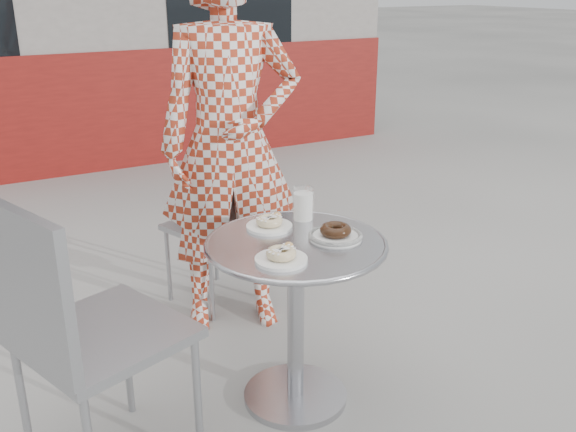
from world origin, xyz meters
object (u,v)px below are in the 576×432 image
milk_cup (303,205)px  plate_near (282,256)px  plate_far (270,223)px  plate_checker (335,234)px  bistro_table (296,283)px  chair_left (105,390)px  seated_person (230,144)px  chair_far (215,256)px

milk_cup → plate_near: bearing=-130.6°
plate_far → plate_checker: bearing=-52.5°
plate_near → milk_cup: milk_cup is taller
bistro_table → plate_checker: plate_checker is taller
chair_left → seated_person: seated_person is taller
chair_left → plate_near: chair_left is taller
plate_far → chair_left: bearing=-165.0°
chair_far → chair_left: 1.23m
chair_far → plate_far: bearing=64.5°
chair_left → plate_near: 0.72m
bistro_table → chair_left: size_ratio=0.68×
plate_far → plate_near: (-0.11, -0.29, 0.00)m
bistro_table → milk_cup: size_ratio=5.16×
plate_near → milk_cup: (0.26, 0.31, 0.04)m
seated_person → plate_checker: size_ratio=8.75×
seated_person → bistro_table: bearing=-78.4°
plate_far → milk_cup: size_ratio=1.34×
milk_cup → chair_far: bearing=96.1°
seated_person → plate_near: size_ratio=9.77×
chair_left → milk_cup: size_ratio=7.56×
chair_left → plate_near: bearing=-118.8°
bistro_table → chair_far: size_ratio=0.85×
bistro_table → plate_checker: 0.23m
bistro_table → plate_checker: bearing=-16.5°
plate_near → plate_checker: size_ratio=0.90×
bistro_table → chair_left: (-0.72, -0.02, -0.20)m
chair_left → seated_person: 1.21m
plate_far → chair_far: bearing=84.2°
seated_person → plate_checker: 0.77m
chair_far → plate_near: chair_far is taller
seated_person → plate_near: seated_person is taller
chair_far → seated_person: size_ratio=0.46×
seated_person → milk_cup: seated_person is taller
chair_left → plate_checker: (0.87, -0.02, 0.38)m
chair_left → bistro_table: bearing=-107.6°
chair_far → milk_cup: (0.08, -0.74, 0.49)m
chair_far → plate_checker: bearing=75.3°
chair_left → plate_far: chair_left is taller
chair_far → chair_left: chair_left is taller
bistro_table → seated_person: 0.79m
bistro_table → plate_far: size_ratio=3.84×
chair_far → chair_left: size_ratio=0.81×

